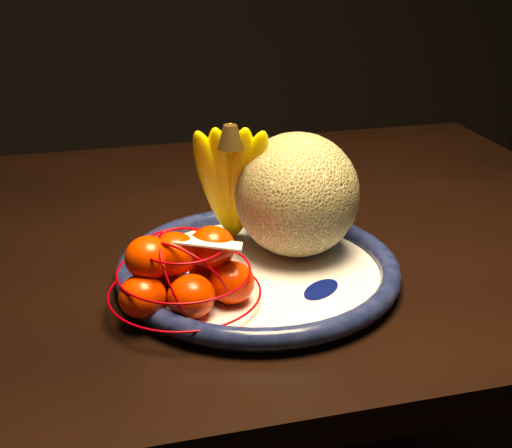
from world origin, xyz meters
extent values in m
cube|color=black|center=(-0.09, 0.07, 0.69)|extent=(1.42, 0.86, 0.04)
cylinder|color=black|center=(0.55, 0.43, 0.33)|extent=(0.06, 0.06, 0.67)
cylinder|color=white|center=(0.03, -0.09, 0.71)|extent=(0.31, 0.31, 0.01)
torus|color=#050E33|center=(0.03, -0.09, 0.72)|extent=(0.34, 0.34, 0.02)
cylinder|color=white|center=(0.03, -0.09, 0.71)|extent=(0.15, 0.15, 0.00)
ellipsoid|color=#030A52|center=(0.08, -0.15, 0.72)|extent=(0.13, 0.12, 0.00)
ellipsoid|color=#030A52|center=(0.00, -0.01, 0.72)|extent=(0.10, 0.12, 0.00)
ellipsoid|color=#030A52|center=(-0.07, -0.09, 0.72)|extent=(0.10, 0.07, 0.00)
sphere|color=olive|center=(0.09, -0.05, 0.80)|extent=(0.15, 0.15, 0.15)
ellipsoid|color=#F5CE00|center=(-0.01, -0.01, 0.81)|extent=(0.10, 0.10, 0.18)
ellipsoid|color=#F5CE00|center=(0.00, -0.01, 0.81)|extent=(0.08, 0.11, 0.18)
ellipsoid|color=#F5CE00|center=(0.01, -0.01, 0.81)|extent=(0.06, 0.10, 0.18)
ellipsoid|color=#F5CE00|center=(0.02, -0.02, 0.81)|extent=(0.04, 0.10, 0.18)
ellipsoid|color=#F5CE00|center=(0.03, -0.02, 0.81)|extent=(0.06, 0.11, 0.18)
cone|color=black|center=(0.01, -0.01, 0.89)|extent=(0.03, 0.03, 0.03)
ellipsoid|color=#FF3800|center=(-0.12, -0.16, 0.74)|extent=(0.05, 0.05, 0.05)
ellipsoid|color=#FF3800|center=(-0.07, -0.17, 0.74)|extent=(0.05, 0.05, 0.05)
ellipsoid|color=#FF3800|center=(-0.02, -0.15, 0.74)|extent=(0.05, 0.05, 0.05)
ellipsoid|color=#FF3800|center=(-0.09, -0.11, 0.74)|extent=(0.05, 0.05, 0.05)
ellipsoid|color=#FF3800|center=(-0.04, -0.11, 0.74)|extent=(0.05, 0.05, 0.05)
ellipsoid|color=#FF3800|center=(-0.08, -0.14, 0.78)|extent=(0.05, 0.05, 0.05)
ellipsoid|color=#FF3800|center=(-0.04, -0.13, 0.78)|extent=(0.05, 0.05, 0.05)
ellipsoid|color=#FF3800|center=(-0.11, -0.14, 0.78)|extent=(0.05, 0.05, 0.05)
torus|color=#A80007|center=(-0.07, -0.14, 0.73)|extent=(0.18, 0.18, 0.00)
torus|color=#A80007|center=(-0.07, -0.14, 0.76)|extent=(0.16, 0.16, 0.00)
torus|color=#A80007|center=(-0.07, -0.14, 0.79)|extent=(0.10, 0.10, 0.00)
torus|color=#A80007|center=(-0.07, -0.14, 0.75)|extent=(0.12, 0.08, 0.10)
torus|color=#A80007|center=(-0.07, -0.14, 0.75)|extent=(0.08, 0.12, 0.10)
torus|color=#A80007|center=(-0.07, -0.14, 0.75)|extent=(0.12, 0.12, 0.10)
cube|color=white|center=(-0.05, -0.15, 0.79)|extent=(0.08, 0.05, 0.01)
camera|label=1|loc=(-0.17, -0.83, 1.11)|focal=50.00mm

